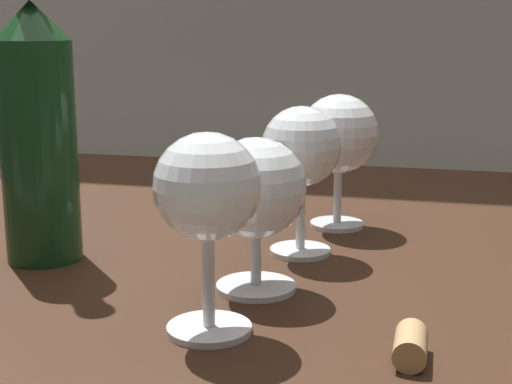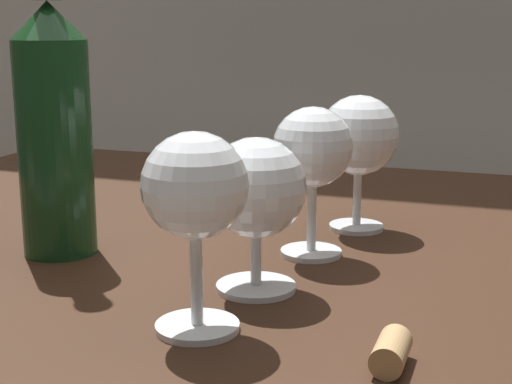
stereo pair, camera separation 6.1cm
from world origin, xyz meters
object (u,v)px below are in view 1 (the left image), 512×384
(wine_glass_rose, at_px, (256,192))
(cork, at_px, (410,345))
(wine_glass_amber, at_px, (207,191))
(wine_glass_pinot, at_px, (339,137))
(wine_bottle, at_px, (37,125))
(wine_glass_chardonnay, at_px, (301,150))

(wine_glass_rose, bearing_deg, cork, -39.64)
(wine_glass_amber, relative_size, wine_glass_pinot, 1.01)
(wine_glass_rose, bearing_deg, wine_glass_pinot, 79.75)
(wine_bottle, distance_m, cork, 0.39)
(wine_glass_rose, distance_m, wine_glass_pinot, 0.22)
(wine_glass_amber, distance_m, wine_glass_pinot, 0.31)
(wine_glass_chardonnay, xyz_separation_m, cork, (0.11, -0.22, -0.09))
(wine_glass_amber, bearing_deg, wine_glass_pinot, 80.66)
(wine_bottle, height_order, cork, wine_bottle)
(wine_glass_amber, relative_size, wine_glass_chardonnay, 1.02)
(wine_glass_amber, distance_m, wine_glass_rose, 0.10)
(wine_glass_rose, distance_m, wine_bottle, 0.22)
(wine_glass_chardonnay, distance_m, wine_bottle, 0.24)
(wine_glass_amber, bearing_deg, wine_glass_rose, 82.74)
(cork, bearing_deg, wine_glass_amber, 174.19)
(wine_glass_amber, xyz_separation_m, wine_bottle, (-0.20, 0.13, 0.02))
(wine_bottle, xyz_separation_m, cork, (0.34, -0.14, -0.12))
(wine_glass_amber, relative_size, wine_glass_rose, 1.13)
(wine_glass_chardonnay, relative_size, wine_bottle, 0.44)
(wine_glass_amber, height_order, wine_bottle, wine_bottle)
(wine_glass_amber, distance_m, cork, 0.17)
(wine_glass_amber, bearing_deg, wine_glass_chardonnay, 81.72)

